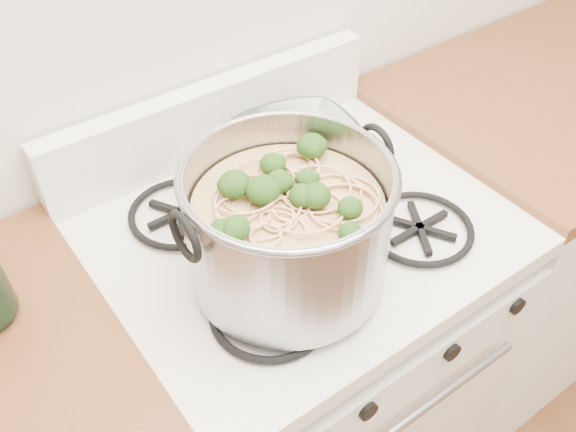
{
  "coord_description": "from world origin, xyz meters",
  "views": [
    {
      "loc": [
        -0.54,
        0.56,
        1.74
      ],
      "look_at": [
        -0.1,
        1.16,
        1.06
      ],
      "focal_mm": 40.0,
      "sensor_mm": 36.0,
      "label": 1
    }
  ],
  "objects_px": {
    "stock_pot": "(288,228)",
    "spatula": "(344,167)",
    "gas_range": "(298,366)",
    "glass_bowl": "(299,153)"
  },
  "relations": [
    {
      "from": "gas_range",
      "to": "glass_bowl",
      "type": "height_order",
      "value": "glass_bowl"
    },
    {
      "from": "stock_pot",
      "to": "glass_bowl",
      "type": "relative_size",
      "value": 3.55
    },
    {
      "from": "stock_pot",
      "to": "glass_bowl",
      "type": "distance_m",
      "value": 0.34
    },
    {
      "from": "spatula",
      "to": "stock_pot",
      "type": "bearing_deg",
      "value": -108.54
    },
    {
      "from": "spatula",
      "to": "glass_bowl",
      "type": "bearing_deg",
      "value": 158.23
    },
    {
      "from": "gas_range",
      "to": "glass_bowl",
      "type": "xyz_separation_m",
      "value": [
        0.11,
        0.15,
        0.5
      ]
    },
    {
      "from": "stock_pot",
      "to": "spatula",
      "type": "distance_m",
      "value": 0.31
    },
    {
      "from": "glass_bowl",
      "to": "spatula",
      "type": "bearing_deg",
      "value": -61.38
    },
    {
      "from": "gas_range",
      "to": "stock_pot",
      "type": "height_order",
      "value": "stock_pot"
    },
    {
      "from": "gas_range",
      "to": "spatula",
      "type": "height_order",
      "value": "spatula"
    }
  ]
}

